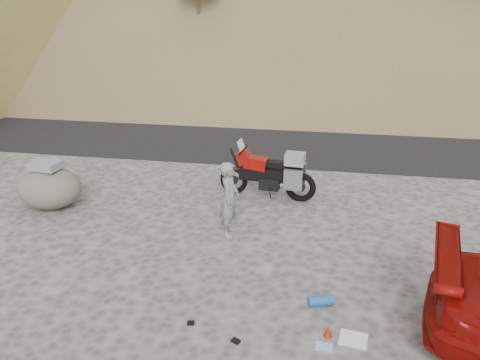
% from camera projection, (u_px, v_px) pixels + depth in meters
% --- Properties ---
extents(ground, '(140.00, 140.00, 0.00)m').
position_uv_depth(ground, '(223.00, 265.00, 8.87)').
color(ground, '#454340').
rests_on(ground, ground).
extents(road, '(120.00, 7.00, 0.05)m').
position_uv_depth(road, '(273.00, 135.00, 17.11)').
color(road, black).
rests_on(road, ground).
extents(motorcycle, '(2.47, 0.87, 1.47)m').
position_uv_depth(motorcycle, '(272.00, 174.00, 11.61)').
color(motorcycle, black).
rests_on(motorcycle, ground).
extents(man, '(0.40, 0.60, 1.62)m').
position_uv_depth(man, '(230.00, 234.00, 10.03)').
color(man, gray).
rests_on(man, ground).
extents(boulder, '(1.84, 1.71, 1.16)m').
position_uv_depth(boulder, '(50.00, 187.00, 11.13)').
color(boulder, '#57544B').
rests_on(boulder, ground).
extents(gear_white_cloth, '(0.46, 0.42, 0.01)m').
position_uv_depth(gear_white_cloth, '(353.00, 339.00, 6.96)').
color(gear_white_cloth, white).
rests_on(gear_white_cloth, ground).
extents(gear_blue_mat, '(0.45, 0.28, 0.17)m').
position_uv_depth(gear_blue_mat, '(321.00, 301.00, 7.70)').
color(gear_blue_mat, '#1C58A8').
rests_on(gear_blue_mat, ground).
extents(gear_bottle, '(0.11, 0.11, 0.22)m').
position_uv_depth(gear_bottle, '(429.00, 307.00, 7.51)').
color(gear_bottle, '#1C58A8').
rests_on(gear_bottle, ground).
extents(gear_funnel, '(0.17, 0.17, 0.17)m').
position_uv_depth(gear_funnel, '(328.00, 331.00, 7.00)').
color(gear_funnel, '#A8180B').
rests_on(gear_funnel, ground).
extents(gear_glove_a, '(0.15, 0.13, 0.04)m').
position_uv_depth(gear_glove_a, '(236.00, 341.00, 6.90)').
color(gear_glove_a, black).
rests_on(gear_glove_a, ground).
extents(gear_glove_b, '(0.12, 0.10, 0.04)m').
position_uv_depth(gear_glove_b, '(191.00, 323.00, 7.28)').
color(gear_glove_b, black).
rests_on(gear_glove_b, ground).
extents(gear_blue_cloth, '(0.26, 0.20, 0.01)m').
position_uv_depth(gear_blue_cloth, '(324.00, 347.00, 6.81)').
color(gear_blue_cloth, '#88B8D2').
rests_on(gear_blue_cloth, ground).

